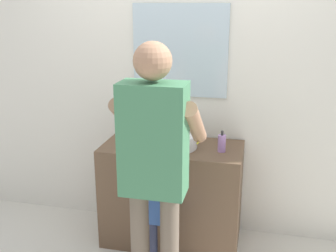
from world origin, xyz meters
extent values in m
cube|color=silver|center=(0.00, 0.62, 1.35)|extent=(4.40, 0.08, 2.70)
cube|color=silver|center=(0.00, 0.57, 1.55)|extent=(0.77, 0.02, 0.73)
cube|color=brown|center=(0.00, 0.30, 0.42)|extent=(1.10, 0.54, 0.84)
cylinder|color=white|center=(0.00, 0.28, 0.89)|extent=(0.40, 0.40, 0.11)
cylinder|color=silver|center=(0.00, 0.28, 0.90)|extent=(0.33, 0.33, 0.09)
cylinder|color=#B7BABF|center=(0.00, 0.53, 0.93)|extent=(0.03, 0.03, 0.18)
cylinder|color=#B7BABF|center=(0.00, 0.47, 1.01)|extent=(0.02, 0.12, 0.02)
cylinder|color=#B7BABF|center=(-0.07, 0.53, 0.86)|extent=(0.04, 0.04, 0.05)
cylinder|color=#B7BABF|center=(0.07, 0.53, 0.86)|extent=(0.04, 0.04, 0.05)
cylinder|color=#D86666|center=(-0.35, 0.32, 0.89)|extent=(0.07, 0.07, 0.09)
cylinder|color=green|center=(-0.34, 0.33, 0.94)|extent=(0.04, 0.01, 0.17)
cube|color=white|center=(-0.34, 0.33, 1.03)|extent=(0.01, 0.02, 0.02)
cylinder|color=#B27FC6|center=(0.39, 0.26, 0.90)|extent=(0.06, 0.06, 0.13)
cylinder|color=#2D2D2D|center=(0.39, 0.26, 0.99)|extent=(0.02, 0.02, 0.04)
cylinder|color=#2D334C|center=(-0.05, -0.11, 0.20)|extent=(0.06, 0.06, 0.39)
cylinder|color=#2D334C|center=(0.05, -0.11, 0.20)|extent=(0.06, 0.06, 0.39)
cube|color=#33569E|center=(0.00, -0.11, 0.57)|extent=(0.20, 0.11, 0.34)
sphere|color=#D8A884|center=(0.00, -0.11, 0.80)|extent=(0.11, 0.11, 0.11)
cylinder|color=#D8A884|center=(-0.11, -0.02, 0.60)|extent=(0.05, 0.24, 0.19)
cylinder|color=#D8A884|center=(0.11, -0.02, 0.60)|extent=(0.05, 0.24, 0.19)
cylinder|color=#6B5B4C|center=(-0.05, -0.43, 0.40)|extent=(0.12, 0.12, 0.79)
cylinder|color=#6B5B4C|center=(0.15, -0.43, 0.40)|extent=(0.12, 0.12, 0.79)
cube|color=#427F56|center=(0.05, -0.43, 1.14)|extent=(0.40, 0.22, 0.69)
sphere|color=#A87A5B|center=(0.05, -0.43, 1.61)|extent=(0.22, 0.22, 0.22)
cylinder|color=#A87A5B|center=(-0.17, -0.25, 1.20)|extent=(0.10, 0.48, 0.38)
cylinder|color=#A87A5B|center=(0.27, -0.25, 1.20)|extent=(0.10, 0.48, 0.38)
cylinder|color=yellow|center=(0.27, -0.07, 1.02)|extent=(0.01, 0.14, 0.03)
cube|color=white|center=(0.27, 0.00, 1.03)|extent=(0.01, 0.02, 0.02)
camera|label=1|loc=(0.65, -2.62, 1.92)|focal=43.12mm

